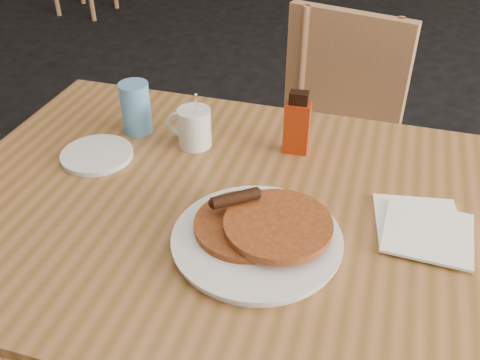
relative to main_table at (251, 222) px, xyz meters
name	(u,v)px	position (x,y,z in m)	size (l,w,h in m)	color
main_table	(251,222)	(0.00, 0.00, 0.00)	(1.42, 1.02, 0.75)	#995E36
chair_main_far	(334,130)	(0.02, 0.73, -0.18)	(0.46, 0.46, 0.90)	tan
pancake_plate	(258,234)	(0.05, -0.09, 0.06)	(0.32, 0.32, 0.07)	silver
coffee_mug	(193,127)	(-0.21, 0.18, 0.09)	(0.11, 0.08, 0.15)	silver
syrup_bottle	(297,125)	(0.02, 0.24, 0.11)	(0.06, 0.04, 0.15)	#720607
napkin_stack	(423,228)	(0.33, 0.06, 0.05)	(0.20, 0.21, 0.01)	white
blue_tumbler	(136,108)	(-0.37, 0.19, 0.10)	(0.07, 0.07, 0.13)	#518CBE
side_saucer	(97,155)	(-0.40, 0.05, 0.05)	(0.16, 0.16, 0.01)	silver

